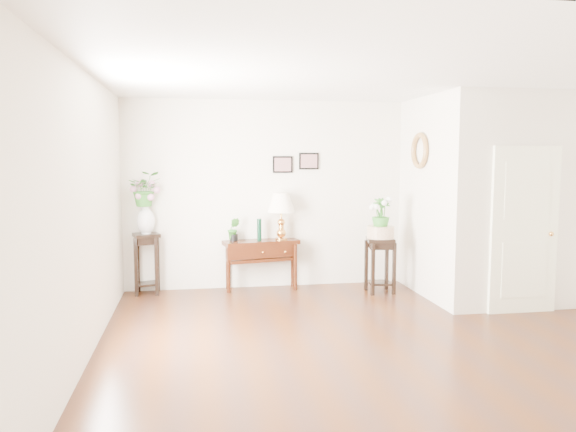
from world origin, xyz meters
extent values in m
cube|color=#47220E|center=(0.00, 0.00, 0.00)|extent=(6.00, 5.50, 0.02)
cube|color=white|center=(0.00, 0.00, 2.80)|extent=(6.00, 5.50, 0.02)
cube|color=beige|center=(0.00, 2.75, 1.40)|extent=(6.00, 0.02, 2.80)
cube|color=beige|center=(0.00, -2.75, 1.40)|extent=(6.00, 0.02, 2.80)
cube|color=beige|center=(-3.00, 0.00, 1.40)|extent=(0.02, 5.50, 2.80)
cube|color=beige|center=(2.10, 1.77, 1.40)|extent=(1.80, 1.95, 2.80)
cube|color=white|center=(2.10, 0.78, 1.05)|extent=(0.90, 0.05, 2.10)
cube|color=black|center=(-0.65, 2.73, 1.85)|extent=(0.30, 0.02, 0.25)
cube|color=black|center=(-0.25, 2.73, 1.90)|extent=(0.30, 0.02, 0.25)
torus|color=#A2793F|center=(1.16, 1.90, 2.05)|extent=(0.07, 0.51, 0.51)
cube|color=black|center=(-1.00, 2.56, 0.37)|extent=(1.16, 0.57, 0.74)
cube|color=gold|center=(-0.70, 2.56, 1.09)|extent=(0.42, 0.42, 0.71)
cylinder|color=black|center=(-1.03, 2.56, 0.91)|extent=(0.07, 0.07, 0.32)
imported|color=#2E7924|center=(-1.40, 2.56, 0.90)|extent=(0.20, 0.17, 0.32)
cube|color=black|center=(-2.65, 2.57, 0.44)|extent=(0.42, 0.42, 0.88)
imported|color=#2E7924|center=(-2.65, 2.57, 1.53)|extent=(0.49, 0.44, 0.50)
cube|color=black|center=(0.68, 2.09, 0.40)|extent=(0.44, 0.44, 0.80)
cylinder|color=beige|center=(0.68, 2.09, 0.88)|extent=(0.46, 0.46, 0.17)
imported|color=#2E7924|center=(0.68, 2.09, 1.15)|extent=(0.26, 0.26, 0.46)
camera|label=1|loc=(-1.97, -5.59, 1.96)|focal=35.00mm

